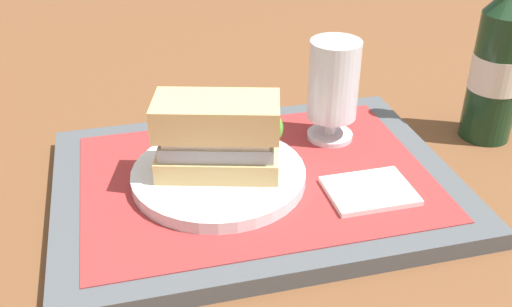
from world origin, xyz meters
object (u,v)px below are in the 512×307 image
Objects in this scene: beer_glass at (333,87)px; beer_bottle at (499,61)px; plate at (219,177)px; sandwich at (221,137)px.

beer_bottle is (0.21, -0.01, 0.02)m from beer_glass.
beer_bottle is (0.36, 0.05, 0.08)m from plate.
plate is at bearing -171.42° from beer_bottle.
sandwich is 0.16m from beer_glass.
beer_glass reaches higher than plate.
sandwich is at bearing -15.60° from plate.
beer_bottle reaches higher than plate.
plate is 0.05m from sandwich.
sandwich is (0.00, -0.00, 0.05)m from plate.
beer_glass is at bearing 23.03° from plate.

